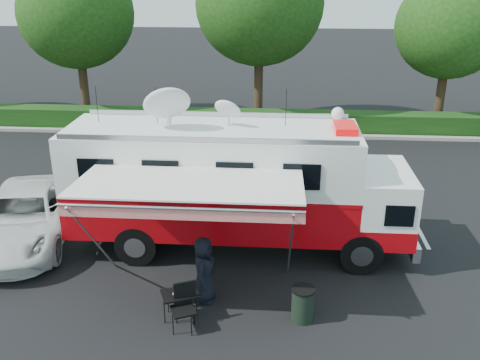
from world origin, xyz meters
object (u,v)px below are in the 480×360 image
object	(u,v)px
command_truck	(236,185)
white_suv	(29,239)
trash_bin	(303,304)
folding_table	(180,295)

from	to	relation	value
command_truck	white_suv	xyz separation A→B (m)	(-6.21, -0.02, -1.96)
command_truck	trash_bin	distance (m)	4.09
command_truck	white_suv	size ratio (longest dim) A/B	1.72
folding_table	white_suv	bearing A→B (deg)	146.38
command_truck	folding_table	world-z (taller)	command_truck
folding_table	trash_bin	distance (m)	2.81
folding_table	command_truck	bearing A→B (deg)	74.09
folding_table	trash_bin	size ratio (longest dim) A/B	1.17
white_suv	folding_table	distance (m)	6.30
white_suv	folding_table	xyz separation A→B (m)	(5.22, -3.47, 0.64)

